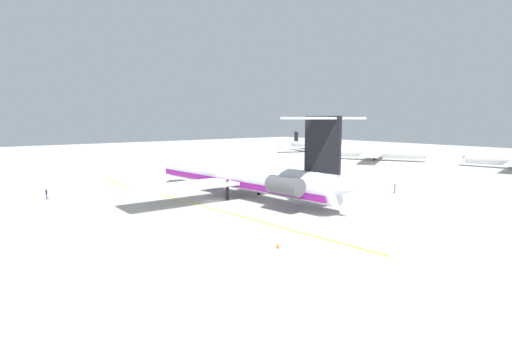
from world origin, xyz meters
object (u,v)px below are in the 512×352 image
at_px(airliner_mid_left, 378,152).
at_px(airliner_far_left, 309,146).
at_px(ground_crew_portside, 395,187).
at_px(ground_crew_starboard, 249,167).
at_px(safety_cone_nose, 278,246).
at_px(ground_crew_near_nose, 256,170).
at_px(main_jetliner, 243,176).
at_px(ground_crew_near_tail, 46,193).

bearing_deg(airliner_mid_left, airliner_far_left, 141.00).
xyz_separation_m(ground_crew_portside, ground_crew_starboard, (-42.73, -1.22, -0.03)).
relative_size(airliner_far_left, airliner_mid_left, 0.84).
bearing_deg(airliner_far_left, airliner_mid_left, 7.46).
height_order(ground_crew_starboard, safety_cone_nose, ground_crew_starboard).
height_order(ground_crew_portside, ground_crew_starboard, ground_crew_portside).
xyz_separation_m(ground_crew_near_nose, ground_crew_portside, (35.87, 4.20, -0.01)).
distance_m(airliner_mid_left, ground_crew_portside, 60.99).
relative_size(airliner_far_left, safety_cone_nose, 48.36).
bearing_deg(ground_crew_near_nose, airliner_mid_left, 135.53).
bearing_deg(ground_crew_portside, ground_crew_near_nose, -13.16).
height_order(main_jetliner, airliner_far_left, main_jetliner).
xyz_separation_m(ground_crew_portside, safety_cone_nose, (10.53, -38.13, -0.80)).
bearing_deg(main_jetliner, safety_cone_nose, 146.22).
relative_size(ground_crew_portside, safety_cone_nose, 3.09).
bearing_deg(ground_crew_portside, safety_cone_nose, 85.60).
bearing_deg(ground_crew_starboard, main_jetliner, 132.69).
bearing_deg(airliner_far_left, main_jetliner, -34.39).
bearing_deg(ground_crew_portside, ground_crew_near_tail, 36.89).
bearing_deg(ground_crew_near_tail, ground_crew_near_nose, 174.10).
xyz_separation_m(main_jetliner, ground_crew_starboard, (-28.58, 23.05, -2.77)).
distance_m(main_jetliner, airliner_mid_left, 76.07).
bearing_deg(safety_cone_nose, ground_crew_portside, 105.44).
bearing_deg(ground_crew_portside, main_jetliner, 39.91).
relative_size(ground_crew_near_nose, ground_crew_near_tail, 0.96).
bearing_deg(airliner_far_left, ground_crew_near_tail, -50.69).
relative_size(main_jetliner, ground_crew_starboard, 29.02).
height_order(ground_crew_near_tail, safety_cone_nose, ground_crew_near_tail).
distance_m(ground_crew_near_nose, ground_crew_starboard, 7.48).
bearing_deg(safety_cone_nose, ground_crew_near_tail, -163.22).
height_order(airliner_far_left, ground_crew_near_tail, airliner_far_left).
bearing_deg(ground_crew_near_nose, main_jetliner, 1.18).
bearing_deg(airliner_mid_left, ground_crew_near_tail, -116.49).
distance_m(airliner_mid_left, ground_crew_near_nose, 52.43).
distance_m(main_jetliner, safety_cone_nose, 28.53).
relative_size(airliner_mid_left, ground_crew_near_nose, 18.44).
bearing_deg(ground_crew_portside, airliner_mid_left, -72.04).
xyz_separation_m(airliner_far_left, airliner_mid_left, (38.23, -7.05, 0.58)).
bearing_deg(ground_crew_starboard, airliner_mid_left, -104.63).
distance_m(ground_crew_near_tail, ground_crew_portside, 61.58).
bearing_deg(airliner_mid_left, ground_crew_starboard, -124.76).
height_order(ground_crew_near_nose, ground_crew_starboard, ground_crew_near_nose).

